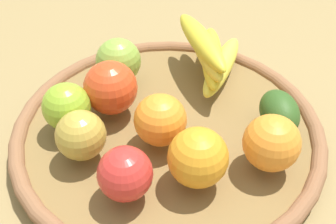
{
  "coord_description": "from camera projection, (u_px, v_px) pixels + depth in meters",
  "views": [
    {
      "loc": [
        -0.08,
        -0.44,
        0.45
      ],
      "look_at": [
        0.0,
        0.0,
        0.05
      ],
      "focal_mm": 45.11,
      "sensor_mm": 36.0,
      "label": 1
    }
  ],
  "objects": [
    {
      "name": "apple_0",
      "position": [
        81.0,
        135.0,
        0.54
      ],
      "size": [
        0.08,
        0.08,
        0.07
      ],
      "primitive_type": "sphere",
      "rotation": [
        0.0,
        0.0,
        1.84
      ],
      "color": "#B39538",
      "rests_on": "basket"
    },
    {
      "name": "banana_bunch",
      "position": [
        210.0,
        53.0,
        0.67
      ],
      "size": [
        0.12,
        0.18,
        0.08
      ],
      "color": "yellow",
      "rests_on": "basket"
    },
    {
      "name": "apple_2",
      "position": [
        118.0,
        61.0,
        0.66
      ],
      "size": [
        0.1,
        0.1,
        0.07
      ],
      "primitive_type": "sphere",
      "rotation": [
        0.0,
        0.0,
        5.75
      ],
      "color": "#86AA3E",
      "rests_on": "basket"
    },
    {
      "name": "orange_1",
      "position": [
        198.0,
        158.0,
        0.51
      ],
      "size": [
        0.1,
        0.1,
        0.07
      ],
      "primitive_type": "sphere",
      "rotation": [
        0.0,
        0.0,
        5.83
      ],
      "color": "orange",
      "rests_on": "basket"
    },
    {
      "name": "orange_0",
      "position": [
        272.0,
        143.0,
        0.53
      ],
      "size": [
        0.1,
        0.1,
        0.07
      ],
      "primitive_type": "sphere",
      "rotation": [
        0.0,
        0.0,
        5.42
      ],
      "color": "orange",
      "rests_on": "basket"
    },
    {
      "name": "basket",
      "position": [
        168.0,
        131.0,
        0.62
      ],
      "size": [
        0.45,
        0.45,
        0.03
      ],
      "color": "brown",
      "rests_on": "ground_plane"
    },
    {
      "name": "apple_3",
      "position": [
        125.0,
        174.0,
        0.49
      ],
      "size": [
        0.09,
        0.09,
        0.07
      ],
      "primitive_type": "sphere",
      "rotation": [
        0.0,
        0.0,
        0.84
      ],
      "color": "red",
      "rests_on": "basket"
    },
    {
      "name": "avocado",
      "position": [
        279.0,
        112.0,
        0.58
      ],
      "size": [
        0.05,
        0.08,
        0.05
      ],
      "primitive_type": "ellipsoid",
      "rotation": [
        0.0,
        0.0,
        4.69
      ],
      "color": "#2D501C",
      "rests_on": "basket"
    },
    {
      "name": "orange_2",
      "position": [
        160.0,
        120.0,
        0.56
      ],
      "size": [
        0.1,
        0.1,
        0.07
      ],
      "primitive_type": "sphere",
      "rotation": [
        0.0,
        0.0,
        4.1
      ],
      "color": "orange",
      "rests_on": "basket"
    },
    {
      "name": "ground_plane",
      "position": [
        168.0,
        139.0,
        0.63
      ],
      "size": [
        2.4,
        2.4,
        0.0
      ],
      "primitive_type": "plane",
      "color": "olive",
      "rests_on": "ground"
    },
    {
      "name": "apple_4",
      "position": [
        67.0,
        107.0,
        0.58
      ],
      "size": [
        0.07,
        0.07,
        0.07
      ],
      "primitive_type": "sphere",
      "rotation": [
        0.0,
        0.0,
        1.61
      ],
      "color": "#89AF29",
      "rests_on": "basket"
    },
    {
      "name": "apple_1",
      "position": [
        111.0,
        88.0,
        0.6
      ],
      "size": [
        0.1,
        0.1,
        0.08
      ],
      "primitive_type": "sphere",
      "rotation": [
        0.0,
        0.0,
        0.41
      ],
      "color": "#D5431E",
      "rests_on": "basket"
    }
  ]
}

